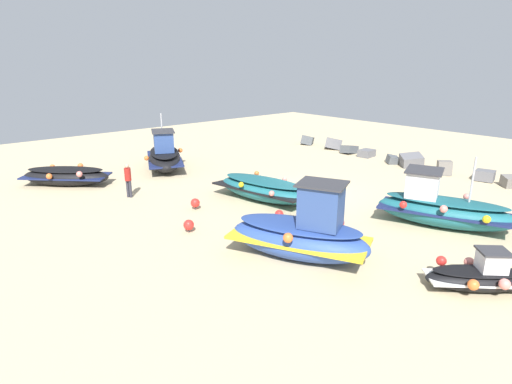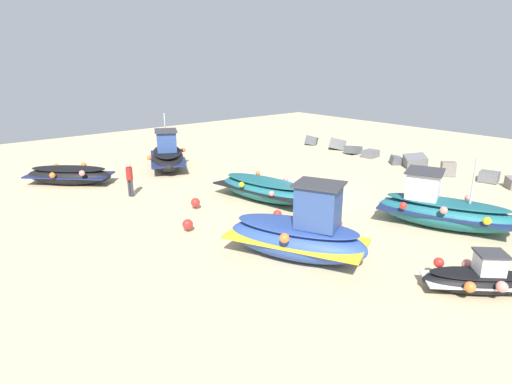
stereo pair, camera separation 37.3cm
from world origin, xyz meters
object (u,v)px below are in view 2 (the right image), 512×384
at_px(person_walking, 130,177).
at_px(fishing_boat_3, 69,175).
at_px(fishing_boat_0, 299,234).
at_px(fishing_boat_1, 477,278).
at_px(fishing_boat_5, 264,189).
at_px(mooring_buoy_0, 188,224).
at_px(fishing_boat_2, 443,209).
at_px(fishing_boat_4, 167,155).
at_px(mooring_buoy_1, 195,203).

bearing_deg(person_walking, fishing_boat_3, 79.40).
height_order(fishing_boat_3, person_walking, person_walking).
height_order(fishing_boat_0, fishing_boat_3, fishing_boat_0).
distance_m(fishing_boat_1, person_walking, 16.01).
bearing_deg(fishing_boat_5, mooring_buoy_0, 92.01).
xyz_separation_m(fishing_boat_1, fishing_boat_5, (-10.71, 0.85, 0.14)).
height_order(fishing_boat_0, fishing_boat_2, fishing_boat_2).
bearing_deg(fishing_boat_5, fishing_boat_1, 164.94).
bearing_deg(fishing_boat_0, fishing_boat_4, 144.26).
distance_m(fishing_boat_4, fishing_boat_5, 8.90).
distance_m(fishing_boat_3, mooring_buoy_1, 8.77).
xyz_separation_m(fishing_boat_4, person_walking, (4.11, -4.34, 0.18)).
xyz_separation_m(fishing_boat_1, fishing_boat_2, (-3.23, 4.17, 0.35)).
bearing_deg(fishing_boat_3, fishing_boat_1, -28.75).
bearing_deg(mooring_buoy_1, person_walking, -158.26).
bearing_deg(fishing_boat_1, fishing_boat_0, 160.27).
xyz_separation_m(fishing_boat_5, mooring_buoy_0, (1.13, -5.10, -0.26)).
distance_m(fishing_boat_0, person_walking, 10.55).
xyz_separation_m(person_walking, mooring_buoy_0, (5.90, -0.19, -0.70)).
distance_m(fishing_boat_3, fishing_boat_4, 6.04).
bearing_deg(fishing_boat_4, fishing_boat_2, 39.41).
distance_m(fishing_boat_3, fishing_boat_5, 11.28).
relative_size(fishing_boat_5, mooring_buoy_0, 10.28).
bearing_deg(fishing_boat_1, fishing_boat_3, 150.38).
bearing_deg(mooring_buoy_1, fishing_boat_2, 38.42).
height_order(fishing_boat_3, mooring_buoy_1, fishing_boat_3).
bearing_deg(fishing_boat_1, fishing_boat_2, 82.02).
relative_size(mooring_buoy_0, mooring_buoy_1, 0.99).
bearing_deg(fishing_boat_3, fishing_boat_4, 42.53).
bearing_deg(fishing_boat_3, mooring_buoy_0, -36.63).
distance_m(fishing_boat_0, mooring_buoy_1, 6.68).
height_order(fishing_boat_1, mooring_buoy_0, fishing_boat_1).
bearing_deg(mooring_buoy_0, fishing_boat_3, -171.77).
relative_size(fishing_boat_3, fishing_boat_5, 0.83).
xyz_separation_m(fishing_boat_3, fishing_boat_5, (9.15, 6.59, 0.04)).
bearing_deg(fishing_boat_1, fishing_boat_4, 133.43).
distance_m(fishing_boat_3, person_walking, 4.72).
xyz_separation_m(fishing_boat_1, fishing_boat_4, (-19.59, 0.29, 0.40)).
height_order(fishing_boat_1, mooring_buoy_1, fishing_boat_1).
relative_size(fishing_boat_1, fishing_boat_3, 0.65).
distance_m(fishing_boat_1, mooring_buoy_0, 10.48).
relative_size(fishing_boat_0, mooring_buoy_0, 10.08).
xyz_separation_m(fishing_boat_0, fishing_boat_2, (1.82, 6.63, -0.11)).
bearing_deg(person_walking, fishing_boat_2, -87.68).
relative_size(fishing_boat_0, fishing_boat_5, 0.98).
bearing_deg(mooring_buoy_0, fishing_boat_5, 102.51).
height_order(person_walking, mooring_buoy_1, person_walking).
relative_size(fishing_boat_3, person_walking, 2.61).
height_order(fishing_boat_1, fishing_boat_3, fishing_boat_1).
height_order(fishing_boat_0, mooring_buoy_1, fishing_boat_0).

